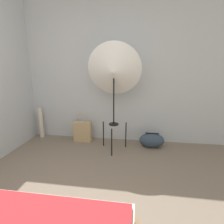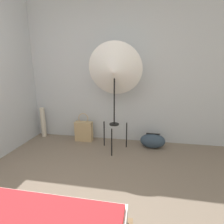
{
  "view_description": "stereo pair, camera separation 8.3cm",
  "coord_description": "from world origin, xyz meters",
  "views": [
    {
      "loc": [
        0.82,
        -0.92,
        1.38
      ],
      "look_at": [
        0.46,
        1.61,
        0.73
      ],
      "focal_mm": 28.0,
      "sensor_mm": 36.0,
      "label": 1
    },
    {
      "loc": [
        0.91,
        -0.91,
        1.38
      ],
      "look_at": [
        0.46,
        1.61,
        0.73
      ],
      "focal_mm": 28.0,
      "sensor_mm": 36.0,
      "label": 2
    }
  ],
  "objects": [
    {
      "name": "tote_bag",
      "position": [
        -0.19,
        2.12,
        0.2
      ],
      "size": [
        0.33,
        0.14,
        0.55
      ],
      "color": "tan",
      "rests_on": "ground_plane"
    },
    {
      "name": "duffel_bag",
      "position": [
        1.11,
        2.04,
        0.13
      ],
      "size": [
        0.43,
        0.26,
        0.26
      ],
      "color": "#2D3D4C",
      "rests_on": "ground_plane"
    },
    {
      "name": "paper_roll",
      "position": [
        -1.08,
        2.2,
        0.3
      ],
      "size": [
        0.09,
        0.09,
        0.6
      ],
      "color": "beige",
      "rests_on": "ground_plane"
    },
    {
      "name": "photo_umbrella",
      "position": [
        0.45,
        1.85,
        1.32
      ],
      "size": [
        0.87,
        0.45,
        1.78
      ],
      "color": "black",
      "rests_on": "ground_plane"
    },
    {
      "name": "wall_back",
      "position": [
        0.0,
        2.34,
        1.3
      ],
      "size": [
        8.0,
        0.05,
        2.6
      ],
      "color": "#B7BCC1",
      "rests_on": "ground_plane"
    }
  ]
}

